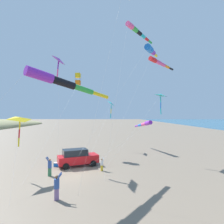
% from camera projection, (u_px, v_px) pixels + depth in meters
% --- Properties ---
extents(ground_plane, '(600.00, 600.00, 0.00)m').
position_uv_depth(ground_plane, '(72.00, 174.00, 17.13)').
color(ground_plane, '#756654').
extents(parked_car, '(4.68, 3.50, 1.85)m').
position_uv_depth(parked_car, '(77.00, 157.00, 19.91)').
color(parked_car, red).
rests_on(parked_car, ground_plane).
extents(cooler_box, '(0.62, 0.42, 0.42)m').
position_uv_depth(cooler_box, '(57.00, 164.00, 19.70)').
color(cooler_box, blue).
rests_on(cooler_box, ground_plane).
extents(person_adult_flyer, '(0.60, 0.51, 1.77)m').
position_uv_depth(person_adult_flyer, '(57.00, 185.00, 11.83)').
color(person_adult_flyer, '#8E6B9E').
rests_on(person_adult_flyer, ground_plane).
extents(person_child_green_jacket, '(0.48, 0.46, 1.33)m').
position_uv_depth(person_child_green_jacket, '(102.00, 164.00, 18.10)').
color(person_child_green_jacket, gold).
rests_on(person_child_green_jacket, ground_plane).
extents(person_child_grey_jacket, '(0.54, 0.43, 1.75)m').
position_uv_depth(person_child_grey_jacket, '(50.00, 166.00, 16.54)').
color(person_child_grey_jacket, '#3D7F51').
rests_on(person_child_grey_jacket, ground_plane).
extents(kite_windsock_checkered_midright, '(12.38, 7.24, 9.01)m').
position_uv_depth(kite_windsock_checkered_midright, '(62.00, 82.00, 14.39)').
color(kite_windsock_checkered_midright, purple).
rests_on(kite_windsock_checkered_midright, ground_plane).
extents(kite_delta_teal_far_right, '(3.04, 6.00, 5.57)m').
position_uv_depth(kite_delta_teal_far_right, '(20.00, 120.00, 16.21)').
color(kite_delta_teal_far_right, yellow).
rests_on(kite_delta_teal_far_right, ground_plane).
extents(kite_delta_striped_overhead, '(1.85, 4.20, 12.47)m').
position_uv_depth(kite_delta_striped_overhead, '(59.00, 61.00, 20.66)').
color(kite_delta_striped_overhead, purple).
rests_on(kite_delta_striped_overhead, ground_plane).
extents(kite_delta_purple_drifting, '(7.50, 5.24, 8.29)m').
position_uv_depth(kite_delta_purple_drifting, '(161.00, 96.00, 21.82)').
color(kite_delta_purple_drifting, '#1EB7C6').
rests_on(kite_delta_purple_drifting, ground_plane).
extents(kite_windsock_orange_high_right, '(13.25, 17.69, 15.99)m').
position_uv_depth(kite_windsock_orange_high_right, '(159.00, 63.00, 33.45)').
color(kite_windsock_orange_high_right, red).
rests_on(kite_windsock_orange_high_right, ground_plane).
extents(kite_windsock_white_trailing, '(9.04, 15.20, 4.88)m').
position_uv_depth(kite_windsock_white_trailing, '(145.00, 124.00, 28.74)').
color(kite_windsock_white_trailing, purple).
rests_on(kite_windsock_white_trailing, ground_plane).
extents(kite_windsock_small_distant, '(10.66, 8.93, 14.43)m').
position_uv_depth(kite_windsock_small_distant, '(151.00, 50.00, 23.43)').
color(kite_windsock_small_distant, blue).
rests_on(kite_windsock_small_distant, ground_plane).
extents(kite_box_red_high_left, '(2.19, 12.44, 11.85)m').
position_uv_depth(kite_box_red_high_left, '(78.00, 79.00, 26.74)').
color(kite_box_red_high_left, yellow).
rests_on(kite_box_red_high_left, ground_plane).
extents(kite_windsock_rainbow_low_near, '(5.53, 7.10, 15.22)m').
position_uv_depth(kite_windsock_rainbow_low_near, '(137.00, 31.00, 19.89)').
color(kite_windsock_rainbow_low_near, '#EF4C93').
rests_on(kite_windsock_rainbow_low_near, ground_plane).
extents(kite_delta_long_streamer_left, '(2.97, 12.08, 8.02)m').
position_uv_depth(kite_delta_long_streamer_left, '(111.00, 104.00, 29.85)').
color(kite_delta_long_streamer_left, '#1EB7C6').
rests_on(kite_delta_long_streamer_left, ground_plane).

